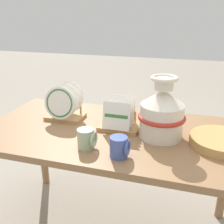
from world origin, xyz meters
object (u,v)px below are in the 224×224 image
Objects in this scene: dish_rack_square_plates at (119,119)px; wicker_charger_stack at (221,141)px; mug_cobalt_glaze at (120,147)px; ceramic_vase at (162,112)px; dish_rack_round_plates at (64,107)px; mug_sage_glaze at (87,139)px.

wicker_charger_stack is (0.54, -0.05, -0.04)m from dish_rack_square_plates.
mug_cobalt_glaze is (0.08, -0.30, -0.01)m from dish_rack_square_plates.
ceramic_vase reaches higher than wicker_charger_stack.
ceramic_vase reaches higher than mug_cobalt_glaze.
dish_rack_round_plates is 1.00× the size of dish_rack_square_plates.
mug_sage_glaze is (-0.09, -0.26, -0.01)m from dish_rack_square_plates.
dish_rack_square_plates reaches higher than mug_cobalt_glaze.
dish_rack_square_plates reaches higher than wicker_charger_stack.
dish_rack_square_plates is (0.36, -0.04, -0.02)m from dish_rack_round_plates.
dish_rack_round_plates is at bearing 142.63° from mug_cobalt_glaze.
dish_rack_round_plates reaches higher than dish_rack_square_plates.
dish_rack_square_plates is 2.28× the size of mug_sage_glaze.
wicker_charger_stack is at bearing -3.56° from ceramic_vase.
dish_rack_round_plates is 0.90m from wicker_charger_stack.
wicker_charger_stack is 0.66m from mug_sage_glaze.
mug_sage_glaze is at bearing -160.94° from wicker_charger_stack.
ceramic_vase reaches higher than mug_sage_glaze.
wicker_charger_stack is (0.30, -0.02, -0.12)m from ceramic_vase.
ceramic_vase is at bearing 176.44° from wicker_charger_stack.
mug_cobalt_glaze is at bearing -119.68° from ceramic_vase.
wicker_charger_stack is at bearing -5.65° from dish_rack_round_plates.
mug_sage_glaze is 1.00× the size of mug_cobalt_glaze.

